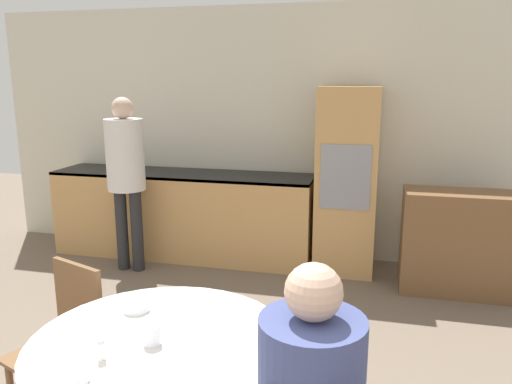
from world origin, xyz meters
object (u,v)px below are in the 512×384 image
at_px(cup, 152,335).
at_px(oven_unit, 347,181).
at_px(bowl_centre, 70,377).
at_px(bowl_near, 136,307).
at_px(chair_far_left, 66,336).
at_px(person_standing, 126,166).
at_px(sideboard, 463,243).

bearing_deg(cup, oven_unit, 78.85).
relative_size(oven_unit, bowl_centre, 12.44).
height_order(oven_unit, bowl_near, oven_unit).
xyz_separation_m(chair_far_left, cup, (0.72, -0.42, 0.32)).
xyz_separation_m(chair_far_left, person_standing, (-0.74, 2.13, 0.56)).
bearing_deg(sideboard, cup, -120.96).
xyz_separation_m(cup, bowl_near, (-0.21, 0.27, -0.02)).
relative_size(oven_unit, sideboard, 1.73).
relative_size(chair_far_left, bowl_centre, 6.10).
bearing_deg(chair_far_left, cup, -9.28).
relative_size(cup, bowl_centre, 0.58).
xyz_separation_m(sideboard, bowl_near, (-1.85, -2.48, 0.34)).
bearing_deg(bowl_centre, person_standing, 114.20).
distance_m(sideboard, bowl_centre, 3.58).
relative_size(bowl_near, bowl_centre, 0.87).
height_order(person_standing, cup, person_standing).
bearing_deg(bowl_centre, chair_far_left, 126.39).
bearing_deg(bowl_centre, cup, 60.98).
relative_size(sideboard, bowl_centre, 7.19).
distance_m(person_standing, bowl_centre, 3.15).
xyz_separation_m(oven_unit, sideboard, (1.04, -0.33, -0.44)).
bearing_deg(person_standing, chair_far_left, -70.70).
height_order(chair_far_left, person_standing, person_standing).
bearing_deg(oven_unit, person_standing, -165.65).
height_order(sideboard, cup, sideboard).
height_order(sideboard, chair_far_left, sideboard).
xyz_separation_m(sideboard, person_standing, (-3.11, -0.20, 0.59)).
relative_size(oven_unit, bowl_near, 14.28).
distance_m(sideboard, person_standing, 3.17).
xyz_separation_m(oven_unit, bowl_centre, (-0.78, -3.39, -0.11)).
height_order(oven_unit, cup, oven_unit).
bearing_deg(person_standing, bowl_centre, -65.80).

